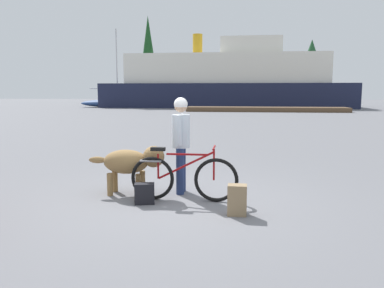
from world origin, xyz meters
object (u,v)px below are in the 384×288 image
at_px(handbag_pannier, 145,194).
at_px(bicycle, 183,177).
at_px(ferry_boat, 227,82).
at_px(person_cyclist, 181,136).
at_px(backpack, 237,200).
at_px(sailboat_moored, 118,103).
at_px(dog, 131,162).

bearing_deg(handbag_pannier, bicycle, 23.36).
xyz_separation_m(handbag_pannier, ferry_boat, (-0.10, 38.84, 2.68)).
xyz_separation_m(person_cyclist, backpack, (1.02, -1.15, -0.80)).
xyz_separation_m(bicycle, sailboat_moored, (-12.73, 35.59, 0.09)).
bearing_deg(person_cyclist, backpack, -48.44).
bearing_deg(person_cyclist, sailboat_moored, 109.78).
height_order(dog, sailboat_moored, sailboat_moored).
height_order(backpack, handbag_pannier, backpack).
relative_size(person_cyclist, handbag_pannier, 5.05).
height_order(bicycle, ferry_boat, ferry_boat).
xyz_separation_m(bicycle, ferry_boat, (-0.70, 38.58, 2.46)).
xyz_separation_m(dog, ferry_boat, (0.26, 38.30, 2.27)).
relative_size(dog, handbag_pannier, 4.04).
xyz_separation_m(bicycle, handbag_pannier, (-0.60, -0.26, -0.23)).
height_order(person_cyclist, ferry_boat, ferry_boat).
distance_m(dog, backpack, 2.12).
xyz_separation_m(person_cyclist, dog, (-0.85, -0.22, -0.45)).
bearing_deg(sailboat_moored, ferry_boat, 13.93).
bearing_deg(dog, backpack, -26.39).
xyz_separation_m(backpack, handbag_pannier, (-1.50, 0.39, -0.06)).
distance_m(bicycle, person_cyclist, 0.82).
bearing_deg(ferry_boat, bicycle, -88.96).
distance_m(person_cyclist, sailboat_moored, 37.29).
distance_m(handbag_pannier, ferry_boat, 38.93).
relative_size(backpack, sailboat_moored, 0.05).
height_order(bicycle, sailboat_moored, sailboat_moored).
bearing_deg(sailboat_moored, handbag_pannier, -71.30).
relative_size(backpack, handbag_pannier, 1.35).
relative_size(person_cyclist, backpack, 3.74).
relative_size(backpack, ferry_boat, 0.02).
bearing_deg(person_cyclist, ferry_boat, 90.88).
xyz_separation_m(person_cyclist, ferry_boat, (-0.59, 38.08, 1.82)).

